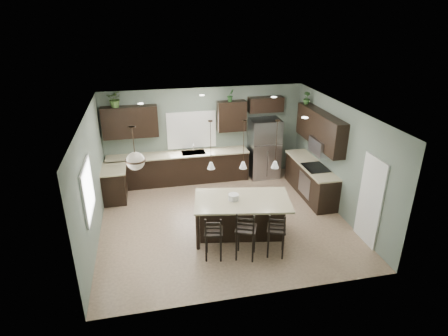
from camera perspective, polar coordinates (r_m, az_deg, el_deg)
The scene contains 33 objects.
ground at distance 9.54m, azimuth -0.08°, elevation -7.90°, with size 6.00×6.00×0.00m, color #9E8466.
pantry_door at distance 8.86m, azimuth 21.38°, elevation -4.73°, with size 0.04×0.82×2.04m, color white.
window_back at distance 11.31m, azimuth -4.99°, elevation 5.80°, with size 1.35×0.02×1.00m, color white.
window_left at distance 8.04m, azimuth -20.14°, elevation -3.20°, with size 0.02×1.10×1.00m, color white.
left_return_cabs at distance 10.72m, azimuth -16.33°, elevation -2.47°, with size 0.60×0.90×0.90m, color black.
left_return_countertop at distance 10.53m, azimuth -16.51°, elevation -0.15°, with size 0.66×0.96×0.04m, color beige.
back_lower_cabs at distance 11.38m, azimuth -6.85°, elevation -0.08°, with size 4.20×0.60×0.90m, color black.
back_countertop at distance 11.19m, azimuth -6.96°, elevation 2.09°, with size 4.20×0.66×0.04m, color beige.
sink_inset at distance 11.23m, azimuth -4.68°, elevation 2.35°, with size 0.70×0.45×0.01m, color gray.
faucet at distance 11.15m, azimuth -4.68°, elevation 2.99°, with size 0.02×0.02×0.28m, color silver.
back_upper_left at distance 10.98m, azimuth -14.11°, elevation 6.82°, with size 1.55×0.34×0.90m, color black.
back_upper_right at distance 11.25m, azimuth 1.17°, elevation 7.92°, with size 0.85×0.34×0.90m, color black.
fridge_header at distance 11.45m, azimuth 6.38°, elevation 9.61°, with size 1.05×0.34×0.45m, color black.
right_lower_cabs at distance 10.86m, azimuth 13.01°, elevation -1.75°, with size 0.60×2.35×0.90m, color black.
right_countertop at distance 10.66m, azimuth 13.14°, elevation 0.52°, with size 0.66×2.35×0.04m, color beige.
cooktop at distance 10.42m, azimuth 13.77°, elevation 0.07°, with size 0.58×0.75×0.02m, color black.
wall_oven_front at distance 10.51m, azimuth 12.11°, elevation -2.53°, with size 0.01×0.72×0.60m, color gray.
right_upper_cabs at distance 10.38m, azimuth 14.41°, elevation 5.83°, with size 0.34×2.35×0.90m, color black.
microwave at distance 10.25m, azimuth 14.59°, elevation 3.22°, with size 0.40×0.75×0.40m, color gray.
refrigerator at distance 11.64m, azimuth 6.14°, elevation 3.01°, with size 0.90×0.74×1.85m, color gray.
kitchen_island at distance 8.76m, azimuth 2.75°, elevation -7.50°, with size 2.16×1.23×0.92m, color black.
serving_dish at distance 8.48m, azimuth 1.47°, elevation -4.45°, with size 0.24×0.24×0.14m, color white.
bar_stool_left at distance 7.98m, azimuth -1.60°, elevation -10.39°, with size 0.39×0.39×1.04m, color black.
bar_stool_center at distance 7.98m, azimuth 3.34°, elevation -9.98°, with size 0.42×0.42×1.15m, color black.
bar_stool_right at distance 8.13m, azimuth 7.96°, elevation -9.85°, with size 0.39×0.39×1.06m, color black.
pendant_left at distance 7.96m, azimuth -2.04°, elevation 3.50°, with size 0.17×0.17×1.10m, color silver, non-canonical shape.
pendant_center at distance 7.99m, azimuth 3.00°, elevation 3.56°, with size 0.17×0.17×1.10m, color white, non-canonical shape.
pendant_right at distance 8.08m, azimuth 7.96°, elevation 3.59°, with size 0.17×0.17×1.10m, color silver, non-canonical shape.
chandelier at distance 7.76m, azimuth -13.54°, elevation 2.94°, with size 0.42×0.42×0.94m, color beige, non-canonical shape.
plant_back_left at distance 10.80m, azimuth -16.27°, elevation 10.10°, with size 0.43×0.37×0.48m, color #3B5927.
plant_back_right at distance 11.06m, azimuth 1.01°, elevation 11.03°, with size 0.20×0.16×0.37m, color #275625.
plant_right_wall at distance 11.02m, azimuth 12.49°, elevation 10.38°, with size 0.19×0.19×0.34m, color #2B5324.
room_shell at distance 8.78m, azimuth -0.09°, elevation 1.62°, with size 6.00×6.00×6.00m.
Camera 1 is at (-1.69, -7.97, 4.96)m, focal length 30.00 mm.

